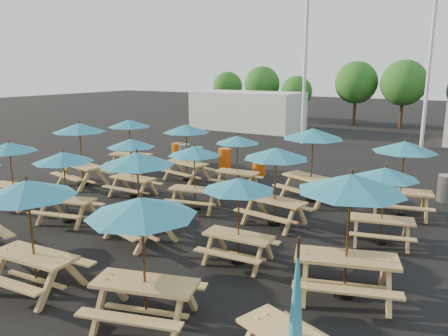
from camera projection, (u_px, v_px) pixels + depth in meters
The scene contains 33 objects.
ground at pixel (200, 210), 14.17m from camera, with size 120.00×120.00×0.00m, color black.
picnic_unit_1 at pixel (9, 151), 14.14m from camera, with size 2.08×2.08×2.17m.
picnic_unit_2 at pixel (80, 132), 16.70m from camera, with size 2.32×2.32×2.48m.
picnic_unit_3 at pixel (129, 127), 19.14m from camera, with size 2.35×2.35×2.33m.
picnic_unit_5 at pixel (64, 162), 12.65m from camera, with size 2.12×2.12×2.15m.
picnic_unit_6 at pixel (131, 147), 15.28m from camera, with size 1.76×1.76×2.10m.
picnic_unit_7 at pixel (186, 132), 17.45m from camera, with size 2.20×2.20×2.33m.
picnic_unit_8 at pixel (28, 196), 8.59m from camera, with size 2.07×2.07×2.36m.
picnic_unit_9 at pixel (137, 165), 11.20m from camera, with size 2.38×2.38×2.41m.
picnic_unit_10 at pixel (194, 155), 13.82m from camera, with size 2.06×2.06×2.10m.
picnic_unit_11 at pixel (237, 143), 16.22m from camera, with size 1.80×1.80×2.07m.
picnic_unit_12 at pixel (142, 216), 7.43m from camera, with size 2.40×2.40×2.37m.
picnic_unit_13 at pixel (239, 190), 9.93m from camera, with size 1.79×1.79×2.07m.
picnic_unit_14 at pixel (276, 159), 12.39m from camera, with size 2.11×2.11×2.32m.
picnic_unit_15 at pixel (313, 139), 14.65m from camera, with size 2.65×2.65×2.55m.
picnic_unit_16 at pixel (295, 326), 6.14m from camera, with size 2.17×2.04×2.26m.
picnic_unit_17 at pixel (351, 192), 8.31m from camera, with size 2.62×2.62×2.55m.
picnic_unit_18 at pixel (385, 178), 11.05m from camera, with size 2.04×2.04×2.06m.
picnic_unit_19 at pixel (404, 152), 13.20m from camera, with size 2.31×2.31×2.36m.
waste_bin_0 at pixel (178, 153), 21.40m from camera, with size 0.57×0.57×0.92m, color #D6550C.
waste_bin_1 at pixel (184, 154), 21.16m from camera, with size 0.57×0.57×0.92m, color gray.
waste_bin_2 at pixel (197, 157), 20.36m from camera, with size 0.57×0.57×0.92m, color green.
waste_bin_3 at pixel (225, 158), 20.01m from camera, with size 0.57×0.57×0.92m, color #D6550C.
waste_bin_4 at pixel (259, 164), 18.73m from camera, with size 0.57×0.57×0.92m, color #D6550C.
waste_bin_5 at pixel (446, 188), 14.96m from camera, with size 0.57×0.57×0.92m, color gray.
mast_0 at pixel (306, 42), 25.51m from camera, with size 0.20×0.20×12.00m, color silver.
mast_1 at pixel (432, 40), 23.87m from camera, with size 0.20×0.20×12.00m, color silver.
event_tent_0 at pixel (247, 111), 32.90m from camera, with size 8.00×4.00×2.80m, color silver.
tree_0 at pixel (228, 87), 41.71m from camera, with size 2.80×2.80×4.24m.
tree_1 at pixel (262, 84), 38.32m from camera, with size 3.11×3.11×4.72m.
tree_2 at pixel (297, 92), 36.52m from camera, with size 2.59×2.59×3.93m.
tree_3 at pixel (356, 83), 34.88m from camera, with size 3.36×3.36×5.09m.
tree_4 at pixel (404, 83), 32.63m from camera, with size 3.41×3.41×5.17m.
Camera 1 is at (7.70, -11.13, 4.46)m, focal length 35.00 mm.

